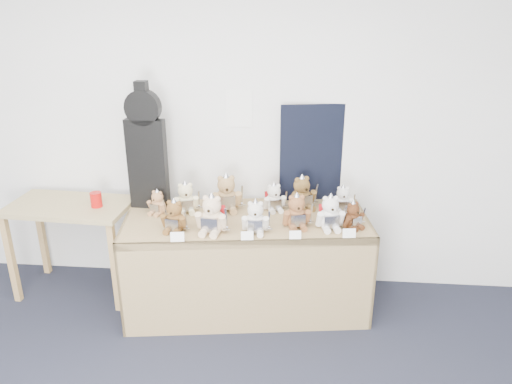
# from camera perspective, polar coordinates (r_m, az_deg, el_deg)

# --- Properties ---
(room_shell) EXTENTS (6.00, 6.00, 6.00)m
(room_shell) POSITION_cam_1_polar(r_m,az_deg,el_deg) (4.04, -1.95, 9.50)
(room_shell) COLOR white
(room_shell) RESTS_ON floor
(display_table) EXTENTS (1.96, 1.03, 0.78)m
(display_table) POSITION_cam_1_polar(r_m,az_deg,el_deg) (3.84, -1.07, -5.71)
(display_table) COLOR olive
(display_table) RESTS_ON floor
(side_table) EXTENTS (1.00, 0.59, 0.80)m
(side_table) POSITION_cam_1_polar(r_m,az_deg,el_deg) (4.35, -20.36, -2.84)
(side_table) COLOR #988151
(side_table) RESTS_ON floor
(guitar_case) EXTENTS (0.31, 0.11, 1.01)m
(guitar_case) POSITION_cam_1_polar(r_m,az_deg,el_deg) (3.97, -12.43, 4.93)
(guitar_case) COLOR black
(guitar_case) RESTS_ON display_table
(navy_board) EXTENTS (0.60, 0.13, 0.80)m
(navy_board) POSITION_cam_1_polar(r_m,az_deg,el_deg) (4.08, 6.95, 4.41)
(navy_board) COLOR black
(navy_board) RESTS_ON display_table
(red_cup) EXTENTS (0.09, 0.09, 0.12)m
(red_cup) POSITION_cam_1_polar(r_m,az_deg,el_deg) (4.15, -17.80, -0.83)
(red_cup) COLOR red
(red_cup) RESTS_ON side_table
(teddy_front_far_left) EXTENTS (0.22, 0.19, 0.27)m
(teddy_front_far_left) POSITION_cam_1_polar(r_m,az_deg,el_deg) (3.64, -9.30, -2.85)
(teddy_front_far_left) COLOR brown
(teddy_front_far_left) RESTS_ON display_table
(teddy_front_left) EXTENTS (0.26, 0.23, 0.32)m
(teddy_front_left) POSITION_cam_1_polar(r_m,az_deg,el_deg) (3.58, -5.06, -2.70)
(teddy_front_left) COLOR beige
(teddy_front_left) RESTS_ON display_table
(teddy_front_centre) EXTENTS (0.22, 0.18, 0.27)m
(teddy_front_centre) POSITION_cam_1_polar(r_m,az_deg,el_deg) (3.57, -0.06, -3.01)
(teddy_front_centre) COLOR silver
(teddy_front_centre) RESTS_ON display_table
(teddy_front_right) EXTENTS (0.24, 0.21, 0.28)m
(teddy_front_right) POSITION_cam_1_polar(r_m,az_deg,el_deg) (3.67, 4.66, -2.35)
(teddy_front_right) COLOR brown
(teddy_front_right) RESTS_ON display_table
(teddy_front_far_right) EXTENTS (0.24, 0.21, 0.29)m
(teddy_front_far_right) POSITION_cam_1_polar(r_m,az_deg,el_deg) (3.67, 8.46, -2.47)
(teddy_front_far_right) COLOR silver
(teddy_front_far_right) RESTS_ON display_table
(teddy_front_end) EXTENTS (0.19, 0.19, 0.23)m
(teddy_front_end) POSITION_cam_1_polar(r_m,az_deg,el_deg) (3.72, 11.02, -2.72)
(teddy_front_end) COLOR #502E1B
(teddy_front_end) RESTS_ON display_table
(teddy_back_left) EXTENTS (0.23, 0.21, 0.27)m
(teddy_back_left) POSITION_cam_1_polar(r_m,az_deg,el_deg) (3.95, -8.02, -0.76)
(teddy_back_left) COLOR beige
(teddy_back_left) RESTS_ON display_table
(teddy_back_centre_left) EXTENTS (0.27, 0.24, 0.33)m
(teddy_back_centre_left) POSITION_cam_1_polar(r_m,az_deg,el_deg) (3.94, -3.39, -0.28)
(teddy_back_centre_left) COLOR tan
(teddy_back_centre_left) RESTS_ON display_table
(teddy_back_centre_right) EXTENTS (0.21, 0.19, 0.25)m
(teddy_back_centre_right) POSITION_cam_1_polar(r_m,az_deg,el_deg) (3.94, 2.07, -0.73)
(teddy_back_centre_right) COLOR silver
(teddy_back_centre_right) RESTS_ON display_table
(teddy_back_right) EXTENTS (0.25, 0.25, 0.31)m
(teddy_back_right) POSITION_cam_1_polar(r_m,az_deg,el_deg) (3.98, 5.28, -0.25)
(teddy_back_right) COLOR brown
(teddy_back_right) RESTS_ON display_table
(teddy_back_end) EXTENTS (0.19, 0.16, 0.24)m
(teddy_back_end) POSITION_cam_1_polar(r_m,az_deg,el_deg) (3.98, 9.88, -0.91)
(teddy_back_end) COLOR silver
(teddy_back_end) RESTS_ON display_table
(teddy_back_far_left) EXTENTS (0.17, 0.16, 0.21)m
(teddy_back_far_left) POSITION_cam_1_polar(r_m,az_deg,el_deg) (3.96, -11.20, -1.26)
(teddy_back_far_left) COLOR #AD7B50
(teddy_back_far_left) RESTS_ON display_table
(entry_card_a) EXTENTS (0.10, 0.03, 0.07)m
(entry_card_a) POSITION_cam_1_polar(r_m,az_deg,el_deg) (3.51, -8.98, -5.09)
(entry_card_a) COLOR white
(entry_card_a) RESTS_ON display_table
(entry_card_b) EXTENTS (0.09, 0.03, 0.06)m
(entry_card_b) POSITION_cam_1_polar(r_m,az_deg,el_deg) (3.49, -1.01, -5.02)
(entry_card_b) COLOR white
(entry_card_b) RESTS_ON display_table
(entry_card_c) EXTENTS (0.09, 0.03, 0.06)m
(entry_card_c) POSITION_cam_1_polar(r_m,az_deg,el_deg) (3.51, 4.51, -4.91)
(entry_card_c) COLOR white
(entry_card_c) RESTS_ON display_table
(entry_card_d) EXTENTS (0.09, 0.03, 0.07)m
(entry_card_d) POSITION_cam_1_polar(r_m,az_deg,el_deg) (3.58, 10.60, -4.65)
(entry_card_d) COLOR white
(entry_card_d) RESTS_ON display_table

